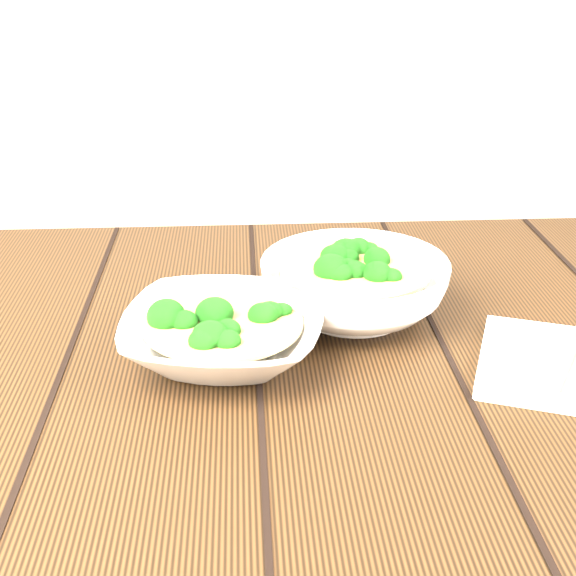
{
  "coord_description": "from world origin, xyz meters",
  "views": [
    {
      "loc": [
        -0.03,
        -0.74,
        1.16
      ],
      "look_at": [
        0.02,
        0.06,
        0.8
      ],
      "focal_mm": 50.0,
      "sensor_mm": 36.0,
      "label": 1
    }
  ],
  "objects_px": {
    "table": "(277,446)",
    "soup_bowl_back": "(354,285)",
    "soup_bowl_front": "(223,334)",
    "trivet": "(287,301)"
  },
  "relations": [
    {
      "from": "soup_bowl_back",
      "to": "trivet",
      "type": "height_order",
      "value": "soup_bowl_back"
    },
    {
      "from": "soup_bowl_front",
      "to": "soup_bowl_back",
      "type": "relative_size",
      "value": 1.02
    },
    {
      "from": "soup_bowl_front",
      "to": "soup_bowl_back",
      "type": "bearing_deg",
      "value": 31.8
    },
    {
      "from": "table",
      "to": "soup_bowl_back",
      "type": "relative_size",
      "value": 5.24
    },
    {
      "from": "soup_bowl_back",
      "to": "trivet",
      "type": "xyz_separation_m",
      "value": [
        -0.08,
        0.01,
        -0.02
      ]
    },
    {
      "from": "table",
      "to": "soup_bowl_front",
      "type": "xyz_separation_m",
      "value": [
        -0.06,
        -0.01,
        0.15
      ]
    },
    {
      "from": "table",
      "to": "trivet",
      "type": "xyz_separation_m",
      "value": [
        0.02,
        0.1,
        0.13
      ]
    },
    {
      "from": "table",
      "to": "soup_bowl_front",
      "type": "distance_m",
      "value": 0.16
    },
    {
      "from": "soup_bowl_front",
      "to": "trivet",
      "type": "bearing_deg",
      "value": 55.91
    },
    {
      "from": "table",
      "to": "soup_bowl_front",
      "type": "relative_size",
      "value": 5.12
    }
  ]
}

